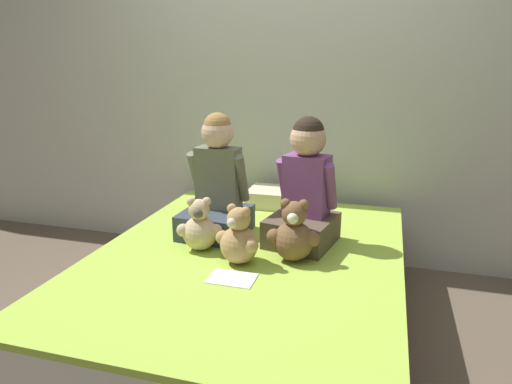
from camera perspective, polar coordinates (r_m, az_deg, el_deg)
The scene contains 10 objects.
ground_plane at distance 2.56m, azimuth -0.98°, elevation -17.03°, with size 14.00×14.00×0.00m, color brown.
wall_behind_bed at distance 3.23m, azimuth 4.88°, elevation 13.37°, with size 8.00×0.06×2.50m.
bed at distance 2.44m, azimuth -1.01°, elevation -12.56°, with size 1.54×1.97×0.46m.
child_on_left at distance 2.54m, azimuth -4.90°, elevation 0.60°, with size 0.36×0.38×0.67m.
child_on_right at distance 2.40m, azimuth 6.14°, elevation 0.12°, with size 0.38×0.41×0.67m.
teddy_bear_held_by_left_child at distance 2.36m, azimuth -7.04°, elevation -4.46°, with size 0.23×0.18×0.28m.
teddy_bear_held_by_right_child at distance 2.22m, azimuth 4.72°, elevation -5.35°, with size 0.26×0.20×0.31m.
teddy_bear_between_children at distance 2.19m, azimuth -2.18°, elevation -5.89°, with size 0.23×0.18×0.29m.
pillow_at_headboard at distance 3.06m, azimuth 3.46°, elevation -0.75°, with size 0.47×0.28×0.11m.
sign_card at distance 2.08m, azimuth -3.01°, elevation -10.72°, with size 0.21×0.15×0.00m.
Camera 1 is at (0.64, -2.05, 1.40)m, focal length 32.00 mm.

